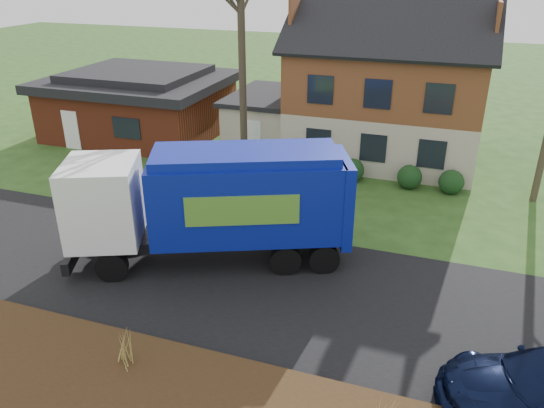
% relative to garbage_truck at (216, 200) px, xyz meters
% --- Properties ---
extents(ground, '(120.00, 120.00, 0.00)m').
position_rel_garbage_truck_xyz_m(ground, '(1.69, -1.08, -2.28)').
color(ground, '#264617').
rests_on(ground, ground).
extents(road, '(80.00, 7.00, 0.02)m').
position_rel_garbage_truck_xyz_m(road, '(1.69, -1.08, -2.27)').
color(road, black).
rests_on(road, ground).
extents(mulch_verge, '(80.00, 3.50, 0.30)m').
position_rel_garbage_truck_xyz_m(mulch_verge, '(1.69, -6.38, -2.13)').
color(mulch_verge, black).
rests_on(mulch_verge, ground).
extents(main_house, '(12.95, 8.95, 9.26)m').
position_rel_garbage_truck_xyz_m(main_house, '(3.18, 12.83, 1.75)').
color(main_house, beige).
rests_on(main_house, ground).
extents(ranch_house, '(9.80, 8.20, 3.70)m').
position_rel_garbage_truck_xyz_m(ranch_house, '(-10.31, 11.92, -0.46)').
color(ranch_house, maroon).
rests_on(ranch_house, ground).
extents(garbage_truck, '(9.44, 5.90, 3.95)m').
position_rel_garbage_truck_xyz_m(garbage_truck, '(0.00, 0.00, 0.00)').
color(garbage_truck, black).
rests_on(garbage_truck, ground).
extents(silver_sedan, '(5.39, 3.01, 1.68)m').
position_rel_garbage_truck_xyz_m(silver_sedan, '(-3.16, 2.82, -1.44)').
color(silver_sedan, '#AEAFB6').
rests_on(silver_sedan, ground).
extents(grass_clump_mid, '(0.39, 0.32, 1.08)m').
position_rel_garbage_truck_xyz_m(grass_clump_mid, '(0.11, -5.80, -1.44)').
color(grass_clump_mid, '#A18C47').
rests_on(grass_clump_mid, mulch_verge).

